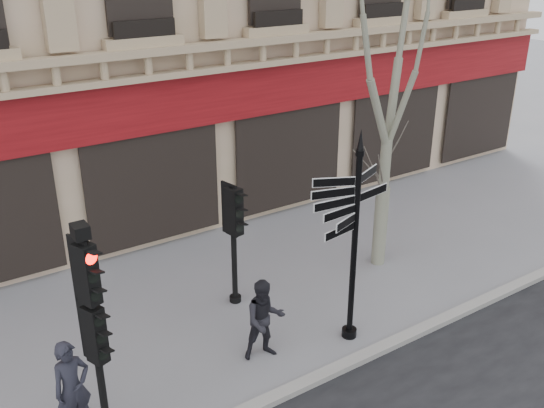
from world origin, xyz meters
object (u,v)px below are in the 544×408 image
(fingerpost, at_px, (357,204))
(pedestrian_a, at_px, (72,388))
(plane_tree, at_px, (395,37))
(pedestrian_b, at_px, (265,320))
(traffic_signal_main, at_px, (91,311))
(traffic_signal_secondary, at_px, (233,224))

(fingerpost, relative_size, pedestrian_a, 2.57)
(plane_tree, height_order, pedestrian_a, plane_tree)
(plane_tree, bearing_deg, pedestrian_b, -160.51)
(traffic_signal_main, xyz_separation_m, pedestrian_b, (3.11, 0.34, -1.51))
(traffic_signal_secondary, relative_size, plane_tree, 0.35)
(fingerpost, bearing_deg, pedestrian_a, 175.84)
(fingerpost, xyz_separation_m, pedestrian_b, (-1.70, 0.40, -2.01))
(traffic_signal_secondary, bearing_deg, pedestrian_b, -115.36)
(fingerpost, xyz_separation_m, plane_tree, (2.50, 1.89, 2.45))
(fingerpost, height_order, traffic_signal_secondary, fingerpost)
(traffic_signal_main, xyz_separation_m, pedestrian_a, (-0.34, 0.41, -1.48))
(traffic_signal_main, relative_size, traffic_signal_secondary, 1.39)
(traffic_signal_main, bearing_deg, plane_tree, -6.14)
(traffic_signal_secondary, bearing_deg, fingerpost, -73.32)
(pedestrian_b, bearing_deg, traffic_signal_main, -157.90)
(fingerpost, relative_size, plane_tree, 0.56)
(plane_tree, bearing_deg, traffic_signal_main, -165.95)
(pedestrian_a, height_order, pedestrian_b, pedestrian_a)
(pedestrian_b, bearing_deg, fingerpost, 2.53)
(plane_tree, bearing_deg, fingerpost, -142.98)
(pedestrian_a, bearing_deg, pedestrian_b, -11.98)
(traffic_signal_secondary, height_order, pedestrian_b, traffic_signal_secondary)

